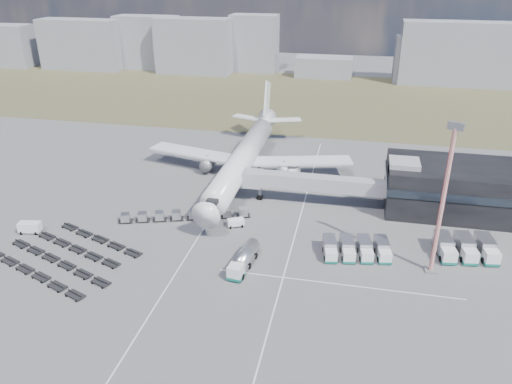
# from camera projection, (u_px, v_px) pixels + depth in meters

# --- Properties ---
(ground) EXTENTS (420.00, 420.00, 0.00)m
(ground) POSITION_uv_depth(u_px,v_px,m) (205.00, 243.00, 93.26)
(ground) COLOR #565659
(ground) RESTS_ON ground
(grass_strip) EXTENTS (420.00, 90.00, 0.01)m
(grass_strip) POSITION_uv_depth(u_px,v_px,m) (291.00, 98.00, 190.74)
(grass_strip) COLOR #47432B
(grass_strip) RESTS_ON ground
(lane_markings) EXTENTS (47.12, 110.00, 0.01)m
(lane_markings) POSITION_uv_depth(u_px,v_px,m) (260.00, 241.00, 94.08)
(lane_markings) COLOR silver
(lane_markings) RESTS_ON ground
(terminal) EXTENTS (30.40, 16.40, 11.00)m
(terminal) POSITION_uv_depth(u_px,v_px,m) (460.00, 187.00, 103.31)
(terminal) COLOR black
(terminal) RESTS_ON ground
(jet_bridge) EXTENTS (30.30, 3.80, 7.05)m
(jet_bridge) POSITION_uv_depth(u_px,v_px,m) (304.00, 182.00, 106.23)
(jet_bridge) COLOR #939399
(jet_bridge) RESTS_ON ground
(airliner) EXTENTS (51.59, 64.53, 17.62)m
(airliner) POSITION_uv_depth(u_px,v_px,m) (245.00, 156.00, 119.71)
(airliner) COLOR white
(airliner) RESTS_ON ground
(skyline) EXTENTS (288.19, 25.47, 25.48)m
(skyline) POSITION_uv_depth(u_px,v_px,m) (298.00, 52.00, 220.30)
(skyline) COLOR gray
(skyline) RESTS_ON ground
(fuel_tanker) EXTENTS (3.68, 10.09, 3.19)m
(fuel_tanker) POSITION_uv_depth(u_px,v_px,m) (244.00, 259.00, 85.29)
(fuel_tanker) COLOR white
(fuel_tanker) RESTS_ON ground
(pushback_tug) EXTENTS (3.76, 3.02, 1.48)m
(pushback_tug) POSITION_uv_depth(u_px,v_px,m) (236.00, 223.00, 98.85)
(pushback_tug) COLOR white
(pushback_tug) RESTS_ON ground
(utility_van) EXTENTS (4.42, 2.55, 2.23)m
(utility_van) POSITION_uv_depth(u_px,v_px,m) (30.00, 228.00, 96.34)
(utility_van) COLOR white
(utility_van) RESTS_ON ground
(catering_truck) EXTENTS (3.87, 6.23, 2.66)m
(catering_truck) POSITION_uv_depth(u_px,v_px,m) (291.00, 175.00, 119.02)
(catering_truck) COLOR white
(catering_truck) RESTS_ON ground
(service_trucks_near) EXTENTS (12.49, 8.31, 2.56)m
(service_trucks_near) POSITION_uv_depth(u_px,v_px,m) (356.00, 249.00, 88.81)
(service_trucks_near) COLOR white
(service_trucks_near) RESTS_ON ground
(service_trucks_far) EXTENTS (10.76, 8.71, 2.99)m
(service_trucks_far) POSITION_uv_depth(u_px,v_px,m) (466.00, 248.00, 88.65)
(service_trucks_far) COLOR white
(service_trucks_far) RESTS_ON ground
(uld_row) EXTENTS (25.78, 9.79, 1.79)m
(uld_row) POSITION_uv_depth(u_px,v_px,m) (185.00, 215.00, 101.22)
(uld_row) COLOR black
(uld_row) RESTS_ON ground
(baggage_dollies) EXTENTS (28.08, 23.18, 0.79)m
(baggage_dollies) POSITION_uv_depth(u_px,v_px,m) (65.00, 255.00, 88.67)
(baggage_dollies) COLOR black
(baggage_dollies) RESTS_ON ground
(floodlight_mast) EXTENTS (2.48, 2.03, 26.28)m
(floodlight_mast) POSITION_uv_depth(u_px,v_px,m) (443.00, 201.00, 79.38)
(floodlight_mast) COLOR red
(floodlight_mast) RESTS_ON ground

